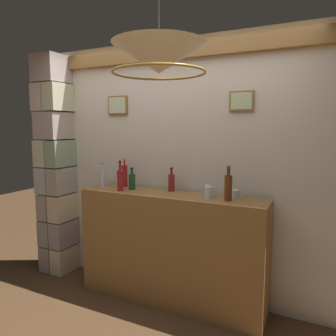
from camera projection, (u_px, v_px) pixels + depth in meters
panelled_rear_partition at (182, 162)px, 3.22m from camera, size 3.31×0.15×2.55m
stone_pillar at (58, 167)px, 3.74m from camera, size 0.35×0.40×2.49m
bar_shelf_unit at (170, 249)px, 3.09m from camera, size 1.83×0.38×1.08m
liquor_bottle_whiskey at (103, 178)px, 3.35m from camera, size 0.06×0.06×0.25m
liquor_bottle_scotch at (171, 182)px, 3.13m from camera, size 0.06×0.06×0.23m
liquor_bottle_tequila at (132, 181)px, 3.21m from camera, size 0.07×0.07×0.22m
liquor_bottle_port at (120, 180)px, 3.14m from camera, size 0.06×0.06×0.30m
liquor_bottle_amaro at (125, 175)px, 3.36m from camera, size 0.06×0.06×0.30m
liquor_bottle_mezcal at (228, 187)px, 2.72m from camera, size 0.07×0.07×0.31m
glass_tumbler_rocks at (209, 192)px, 2.83m from camera, size 0.07×0.07×0.10m
glass_tumbler_highball at (236, 194)px, 2.83m from camera, size 0.07×0.07×0.07m
glass_tumbler_shot at (208, 190)px, 2.93m from camera, size 0.06×0.06×0.10m
pendant_lamp at (159, 60)px, 2.02m from camera, size 0.60×0.60×0.44m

